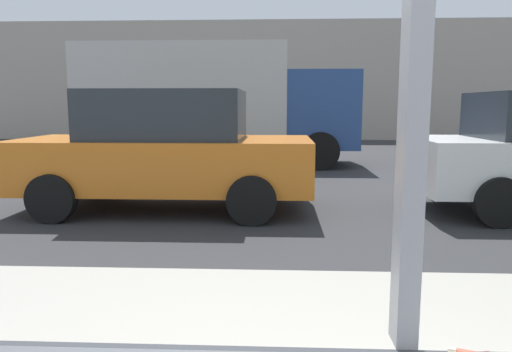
{
  "coord_description": "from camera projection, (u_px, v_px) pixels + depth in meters",
  "views": [
    {
      "loc": [
        -0.3,
        -1.02,
        1.51
      ],
      "look_at": [
        -0.48,
        2.83,
        0.95
      ],
      "focal_mm": 34.01,
      "sensor_mm": 36.0,
      "label": 1
    }
  ],
  "objects": [
    {
      "name": "ground_plane",
      "position": [
        294.0,
        187.0,
        9.12
      ],
      "size": [
        60.0,
        60.0,
        0.0
      ],
      "primitive_type": "plane",
      "color": "#2D2D30"
    },
    {
      "name": "building_facade_far",
      "position": [
        285.0,
        81.0,
        21.81
      ],
      "size": [
        28.0,
        1.2,
        5.2
      ],
      "primitive_type": "cube",
      "color": "#A89E8E",
      "rests_on": "ground"
    },
    {
      "name": "parked_car_orange",
      "position": [
        166.0,
        150.0,
        7.01
      ],
      "size": [
        4.19,
        1.98,
        1.73
      ],
      "color": "orange",
      "rests_on": "ground"
    },
    {
      "name": "box_truck",
      "position": [
        213.0,
        101.0,
        12.39
      ],
      "size": [
        6.92,
        2.44,
        3.0
      ],
      "color": "beige",
      "rests_on": "ground"
    }
  ]
}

